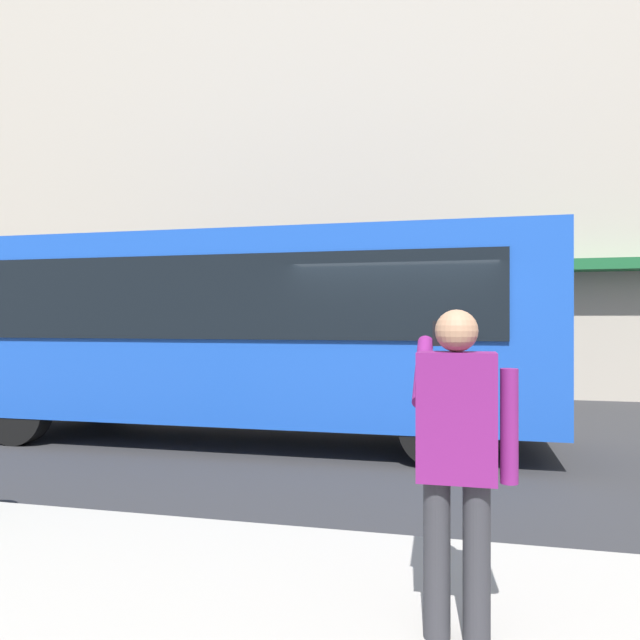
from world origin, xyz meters
The scene contains 4 objects.
ground_plane centered at (0.00, 0.00, 0.00)m, with size 60.00×60.00×0.00m, color #2B2B2D.
building_facade_far centered at (-0.02, -6.80, 5.99)m, with size 28.00×1.55×12.00m.
red_bus centered at (2.47, -0.43, 1.68)m, with size 9.05×2.54×3.08m.
pedestrian_photographer centered at (-0.81, 4.95, 1.14)m, with size 0.53×0.52×1.70m.
Camera 1 is at (-0.84, 8.15, 1.79)m, focal length 33.99 mm.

